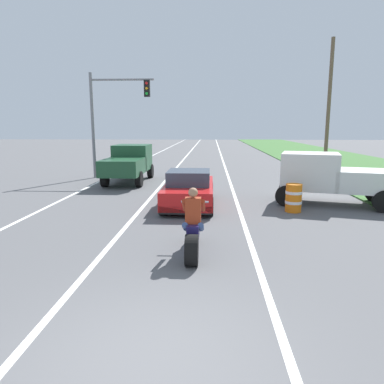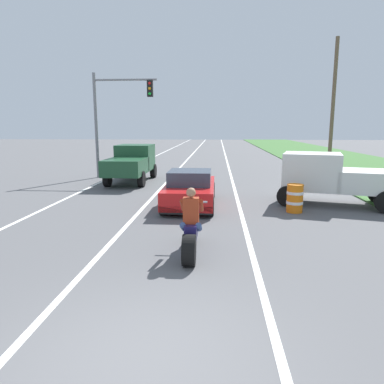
{
  "view_description": "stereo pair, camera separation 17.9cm",
  "coord_description": "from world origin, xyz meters",
  "px_view_note": "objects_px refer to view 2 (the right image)",
  "views": [
    {
      "loc": [
        0.76,
        -4.07,
        2.98
      ],
      "look_at": [
        0.18,
        6.62,
        1.0
      ],
      "focal_mm": 33.1,
      "sensor_mm": 36.0,
      "label": 1
    },
    {
      "loc": [
        0.94,
        -4.06,
        2.98
      ],
      "look_at": [
        0.18,
        6.62,
        1.0
      ],
      "focal_mm": 33.1,
      "sensor_mm": 36.0,
      "label": 2
    }
  ],
  "objects_px": {
    "sports_car_red": "(190,189)",
    "construction_barrel_nearest": "(295,198)",
    "pickup_truck_right_shoulder_white": "(337,177)",
    "pickup_truck_left_lane_dark_green": "(132,162)",
    "motorcycle_with_rider": "(191,231)",
    "traffic_light_mast_near": "(114,110)"
  },
  "relations": [
    {
      "from": "sports_car_red",
      "to": "construction_barrel_nearest",
      "type": "bearing_deg",
      "value": -12.26
    },
    {
      "from": "pickup_truck_right_shoulder_white",
      "to": "construction_barrel_nearest",
      "type": "distance_m",
      "value": 2.34
    },
    {
      "from": "sports_car_red",
      "to": "pickup_truck_left_lane_dark_green",
      "type": "relative_size",
      "value": 0.9
    },
    {
      "from": "motorcycle_with_rider",
      "to": "sports_car_red",
      "type": "xyz_separation_m",
      "value": [
        -0.43,
        5.38,
        0.04
      ]
    },
    {
      "from": "pickup_truck_left_lane_dark_green",
      "to": "pickup_truck_right_shoulder_white",
      "type": "relative_size",
      "value": 0.93
    },
    {
      "from": "pickup_truck_right_shoulder_white",
      "to": "traffic_light_mast_near",
      "type": "height_order",
      "value": "traffic_light_mast_near"
    },
    {
      "from": "pickup_truck_right_shoulder_white",
      "to": "pickup_truck_left_lane_dark_green",
      "type": "bearing_deg",
      "value": 150.75
    },
    {
      "from": "motorcycle_with_rider",
      "to": "pickup_truck_left_lane_dark_green",
      "type": "height_order",
      "value": "pickup_truck_left_lane_dark_green"
    },
    {
      "from": "traffic_light_mast_near",
      "to": "pickup_truck_left_lane_dark_green",
      "type": "bearing_deg",
      "value": -49.69
    },
    {
      "from": "traffic_light_mast_near",
      "to": "pickup_truck_right_shoulder_white",
      "type": "bearing_deg",
      "value": -32.54
    },
    {
      "from": "motorcycle_with_rider",
      "to": "construction_barrel_nearest",
      "type": "distance_m",
      "value": 5.65
    },
    {
      "from": "sports_car_red",
      "to": "motorcycle_with_rider",
      "type": "bearing_deg",
      "value": -85.43
    },
    {
      "from": "pickup_truck_right_shoulder_white",
      "to": "sports_car_red",
      "type": "bearing_deg",
      "value": -174.84
    },
    {
      "from": "pickup_truck_right_shoulder_white",
      "to": "motorcycle_with_rider",
      "type": "bearing_deg",
      "value": -131.27
    },
    {
      "from": "sports_car_red",
      "to": "traffic_light_mast_near",
      "type": "height_order",
      "value": "traffic_light_mast_near"
    },
    {
      "from": "pickup_truck_left_lane_dark_green",
      "to": "traffic_light_mast_near",
      "type": "xyz_separation_m",
      "value": [
        -1.33,
        1.57,
        2.83
      ]
    },
    {
      "from": "sports_car_red",
      "to": "traffic_light_mast_near",
      "type": "bearing_deg",
      "value": 124.43
    },
    {
      "from": "pickup_truck_left_lane_dark_green",
      "to": "traffic_light_mast_near",
      "type": "height_order",
      "value": "traffic_light_mast_near"
    },
    {
      "from": "pickup_truck_left_lane_dark_green",
      "to": "pickup_truck_right_shoulder_white",
      "type": "height_order",
      "value": "same"
    },
    {
      "from": "construction_barrel_nearest",
      "to": "motorcycle_with_rider",
      "type": "bearing_deg",
      "value": -126.15
    },
    {
      "from": "pickup_truck_right_shoulder_white",
      "to": "construction_barrel_nearest",
      "type": "bearing_deg",
      "value": -144.16
    },
    {
      "from": "sports_car_red",
      "to": "pickup_truck_right_shoulder_white",
      "type": "bearing_deg",
      "value": 5.16
    }
  ]
}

